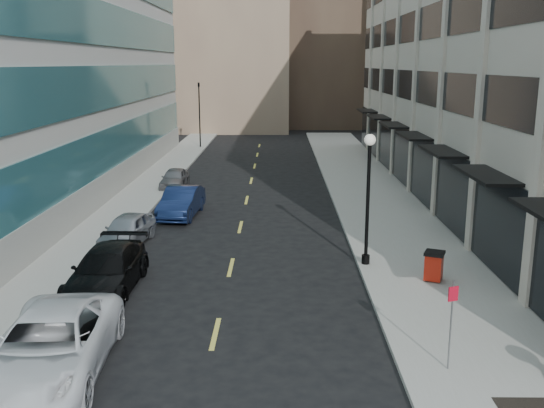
{
  "coord_description": "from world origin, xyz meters",
  "views": [
    {
      "loc": [
        1.87,
        -8.61,
        7.84
      ],
      "look_at": [
        1.63,
        12.86,
        2.83
      ],
      "focal_mm": 40.0,
      "sensor_mm": 36.0,
      "label": 1
    }
  ],
  "objects_px": {
    "lamppost": "(368,187)",
    "car_blue_sedan": "(181,202)",
    "traffic_signal": "(199,87)",
    "car_white_van": "(50,346)",
    "car_silver_sedan": "(127,230)",
    "car_black_pickup": "(107,270)",
    "sign_post": "(452,313)",
    "car_grey_sedan": "(175,178)",
    "trash_bin": "(434,265)"
  },
  "relations": [
    {
      "from": "sign_post",
      "to": "car_blue_sedan",
      "type": "bearing_deg",
      "value": 98.78
    },
    {
      "from": "car_silver_sedan",
      "to": "car_blue_sedan",
      "type": "bearing_deg",
      "value": 80.21
    },
    {
      "from": "car_blue_sedan",
      "to": "car_white_van",
      "type": "bearing_deg",
      "value": -87.95
    },
    {
      "from": "car_silver_sedan",
      "to": "sign_post",
      "type": "distance_m",
      "value": 15.87
    },
    {
      "from": "car_black_pickup",
      "to": "car_grey_sedan",
      "type": "xyz_separation_m",
      "value": [
        -0.66,
        18.05,
        -0.12
      ]
    },
    {
      "from": "car_blue_sedan",
      "to": "lamppost",
      "type": "bearing_deg",
      "value": -38.75
    },
    {
      "from": "car_white_van",
      "to": "car_grey_sedan",
      "type": "height_order",
      "value": "car_white_van"
    },
    {
      "from": "trash_bin",
      "to": "car_white_van",
      "type": "bearing_deg",
      "value": -125.89
    },
    {
      "from": "car_blue_sedan",
      "to": "lamppost",
      "type": "height_order",
      "value": "lamppost"
    },
    {
      "from": "car_white_van",
      "to": "car_black_pickup",
      "type": "height_order",
      "value": "car_white_van"
    },
    {
      "from": "trash_bin",
      "to": "lamppost",
      "type": "height_order",
      "value": "lamppost"
    },
    {
      "from": "sign_post",
      "to": "lamppost",
      "type": "bearing_deg",
      "value": 75.29
    },
    {
      "from": "car_white_van",
      "to": "lamppost",
      "type": "distance_m",
      "value": 12.84
    },
    {
      "from": "car_silver_sedan",
      "to": "trash_bin",
      "type": "height_order",
      "value": "car_silver_sedan"
    },
    {
      "from": "car_black_pickup",
      "to": "trash_bin",
      "type": "relative_size",
      "value": 4.79
    },
    {
      "from": "car_grey_sedan",
      "to": "lamppost",
      "type": "bearing_deg",
      "value": -54.79
    },
    {
      "from": "car_white_van",
      "to": "lamppost",
      "type": "bearing_deg",
      "value": 39.75
    },
    {
      "from": "trash_bin",
      "to": "car_blue_sedan",
      "type": "bearing_deg",
      "value": 160.8
    },
    {
      "from": "lamppost",
      "to": "sign_post",
      "type": "bearing_deg",
      "value": -83.57
    },
    {
      "from": "trash_bin",
      "to": "sign_post",
      "type": "distance_m",
      "value": 6.73
    },
    {
      "from": "car_white_van",
      "to": "car_blue_sedan",
      "type": "xyz_separation_m",
      "value": [
        0.73,
        16.62,
        -0.06
      ]
    },
    {
      "from": "car_white_van",
      "to": "car_black_pickup",
      "type": "relative_size",
      "value": 1.15
    },
    {
      "from": "car_white_van",
      "to": "car_silver_sedan",
      "type": "height_order",
      "value": "car_white_van"
    },
    {
      "from": "car_white_van",
      "to": "car_silver_sedan",
      "type": "relative_size",
      "value": 1.5
    },
    {
      "from": "traffic_signal",
      "to": "lamppost",
      "type": "height_order",
      "value": "traffic_signal"
    },
    {
      "from": "car_grey_sedan",
      "to": "sign_post",
      "type": "height_order",
      "value": "sign_post"
    },
    {
      "from": "lamppost",
      "to": "car_silver_sedan",
      "type": "bearing_deg",
      "value": 163.79
    },
    {
      "from": "car_blue_sedan",
      "to": "trash_bin",
      "type": "relative_size",
      "value": 4.28
    },
    {
      "from": "car_black_pickup",
      "to": "car_silver_sedan",
      "type": "relative_size",
      "value": 1.31
    },
    {
      "from": "trash_bin",
      "to": "sign_post",
      "type": "xyz_separation_m",
      "value": [
        -1.24,
        -6.54,
        0.97
      ]
    },
    {
      "from": "lamppost",
      "to": "sign_post",
      "type": "distance_m",
      "value": 8.6
    },
    {
      "from": "car_silver_sedan",
      "to": "car_grey_sedan",
      "type": "relative_size",
      "value": 1.07
    },
    {
      "from": "car_blue_sedan",
      "to": "car_grey_sedan",
      "type": "relative_size",
      "value": 1.26
    },
    {
      "from": "car_black_pickup",
      "to": "car_blue_sedan",
      "type": "xyz_separation_m",
      "value": [
        0.94,
        10.65,
        0.01
      ]
    },
    {
      "from": "sign_post",
      "to": "car_white_van",
      "type": "bearing_deg",
      "value": 159.96
    },
    {
      "from": "traffic_signal",
      "to": "car_white_van",
      "type": "bearing_deg",
      "value": -87.88
    },
    {
      "from": "car_white_van",
      "to": "car_blue_sedan",
      "type": "bearing_deg",
      "value": 84.24
    },
    {
      "from": "traffic_signal",
      "to": "car_silver_sedan",
      "type": "bearing_deg",
      "value": -88.71
    },
    {
      "from": "traffic_signal",
      "to": "car_silver_sedan",
      "type": "height_order",
      "value": "traffic_signal"
    },
    {
      "from": "lamppost",
      "to": "car_blue_sedan",
      "type": "bearing_deg",
      "value": 136.7
    },
    {
      "from": "car_grey_sedan",
      "to": "traffic_signal",
      "type": "bearing_deg",
      "value": 94.12
    },
    {
      "from": "car_white_van",
      "to": "car_black_pickup",
      "type": "bearing_deg",
      "value": 88.84
    },
    {
      "from": "traffic_signal",
      "to": "car_white_van",
      "type": "distance_m",
      "value": 42.84
    },
    {
      "from": "car_white_van",
      "to": "lamppost",
      "type": "height_order",
      "value": "lamppost"
    },
    {
      "from": "car_white_van",
      "to": "car_silver_sedan",
      "type": "distance_m",
      "value": 11.58
    },
    {
      "from": "car_white_van",
      "to": "traffic_signal",
      "type": "bearing_deg",
      "value": 88.87
    },
    {
      "from": "traffic_signal",
      "to": "car_blue_sedan",
      "type": "distance_m",
      "value": 26.48
    },
    {
      "from": "car_blue_sedan",
      "to": "car_grey_sedan",
      "type": "height_order",
      "value": "car_blue_sedan"
    },
    {
      "from": "lamppost",
      "to": "car_black_pickup",
      "type": "bearing_deg",
      "value": -164.37
    },
    {
      "from": "car_blue_sedan",
      "to": "trash_bin",
      "type": "height_order",
      "value": "car_blue_sedan"
    }
  ]
}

